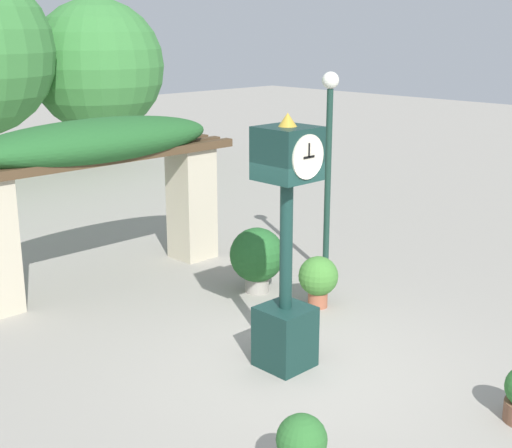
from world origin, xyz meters
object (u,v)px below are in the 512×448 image
Objects in this scene: pedestal_clock at (286,251)px; lamp_post at (329,145)px; potted_plant_near_right at (301,448)px; potted_plant_far_left at (318,278)px; potted_plant_far_right at (257,257)px.

pedestal_clock is 3.51m from lamp_post.
potted_plant_far_left reaches higher than potted_plant_near_right.
pedestal_clock is 2.67m from potted_plant_far_right.
potted_plant_far_left is (3.35, 2.72, 0.02)m from potted_plant_near_right.
lamp_post is (1.21, 0.88, 1.71)m from potted_plant_far_left.
pedestal_clock is at bearing 46.88° from potted_plant_near_right.
potted_plant_far_left is at bearing -79.36° from potted_plant_far_right.
lamp_post is (1.41, -0.19, 1.59)m from potted_plant_far_right.
potted_plant_far_right reaches higher than potted_plant_far_left.
potted_plant_far_right is (1.50, 2.02, -0.89)m from pedestal_clock.
pedestal_clock is at bearing -150.77° from potted_plant_far_left.
pedestal_clock reaches higher than potted_plant_near_right.
potted_plant_near_right is at bearing -141.74° from lamp_post.
pedestal_clock is at bearing -126.61° from potted_plant_far_right.
potted_plant_far_right is at bearing 50.20° from potted_plant_near_right.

